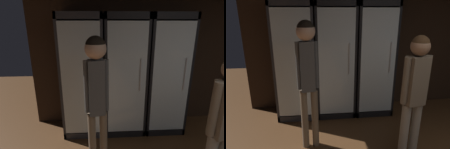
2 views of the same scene
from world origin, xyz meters
TOP-DOWN VIEW (x-y plane):
  - wall_back at (0.00, 3.03)m, footprint 6.00×0.06m
  - cooler_far_left at (-2.08, 2.74)m, footprint 0.66×0.58m
  - cooler_left at (-1.40, 2.74)m, footprint 0.66×0.58m
  - cooler_center at (-0.72, 2.74)m, footprint 0.66×0.58m
  - shopper_near at (-1.83, 1.77)m, footprint 0.27×0.23m
  - shopper_far at (-0.60, 1.39)m, footprint 0.35×0.21m

SIDE VIEW (x-z plane):
  - cooler_far_left at x=-2.08m, z-range -0.03..1.95m
  - shopper_far at x=-0.60m, z-range 0.18..1.75m
  - cooler_center at x=-0.72m, z-range -0.02..1.96m
  - cooler_left at x=-1.40m, z-range -0.02..1.96m
  - shopper_near at x=-1.83m, z-range 0.27..1.99m
  - wall_back at x=0.00m, z-range 0.00..2.80m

